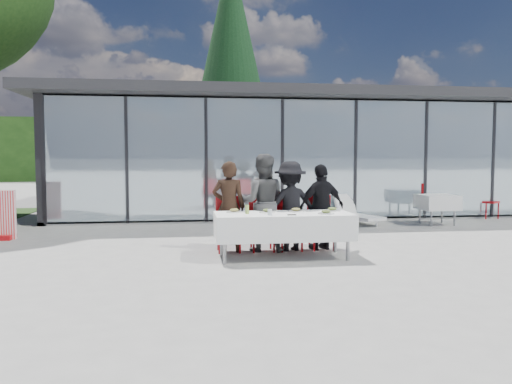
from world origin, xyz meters
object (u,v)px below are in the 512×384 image
diner_chair_b (262,220)px  plate_c (296,210)px  diner_chair_a (228,221)px  diner_b (262,203)px  plate_d (332,210)px  diner_c (290,206)px  plate_extra (326,212)px  spare_table_right (437,202)px  spare_chair_a (485,199)px  diner_d (322,207)px  conifer_tree (231,56)px  plate_b (267,211)px  plate_a (234,211)px  lounger (355,213)px  juice_bottle (247,209)px  dining_table (283,226)px  diner_a (229,207)px  diner_chair_d (320,219)px  diner_chair_c (289,220)px  folded_eyeglasses (292,215)px  spare_chair_b (422,199)px

diner_chair_b → plate_c: (0.50, -0.57, 0.24)m
diner_chair_a → diner_b: bearing=-8.2°
diner_b → plate_d: diner_b is taller
diner_c → plate_extra: diner_c is taller
spare_table_right → spare_chair_a: (1.98, 1.08, -0.02)m
diner_d → conifer_tree: 13.86m
plate_b → diner_c: bearing=47.5°
plate_a → lounger: 5.15m
juice_bottle → diner_c: bearing=38.9°
dining_table → plate_b: 0.36m
diner_chair_a → plate_a: diner_chair_a is taller
diner_a → conifer_tree: conifer_tree is taller
diner_c → diner_d: size_ratio=1.04×
plate_extra → conifer_tree: bearing=91.5°
diner_a → diner_chair_d: bearing=-168.5°
diner_c → plate_extra: bearing=107.1°
diner_chair_c → folded_eyeglasses: size_ratio=6.96×
juice_bottle → conifer_tree: conifer_tree is taller
diner_chair_b → plate_d: 1.29m
plate_c → spare_table_right: bearing=37.9°
diner_chair_c → diner_chair_d: 0.58m
diner_b → folded_eyeglasses: diner_b is taller
diner_a → diner_d: (1.69, 0.00, -0.03)m
plate_a → plate_b: size_ratio=1.00×
diner_d → plate_b: bearing=9.7°
spare_chair_b → lounger: size_ratio=0.67×
dining_table → spare_chair_a: bearing=35.2°
diner_d → spare_chair_a: size_ratio=1.59×
diner_a → diner_c: same height
diner_chair_c → spare_chair_a: bearing=31.6°
plate_extra → diner_chair_b: bearing=133.9°
diner_chair_d → spare_table_right: size_ratio=1.13×
juice_bottle → spare_chair_a: bearing=33.0°
plate_b → plate_extra: bearing=-18.9°
diner_d → folded_eyeglasses: 1.23m
diner_chair_b → diner_chair_c: size_ratio=1.00×
plate_b → spare_chair_b: bearing=42.5°
spare_table_right → diner_chair_c: bearing=-147.1°
diner_c → dining_table: bearing=60.6°
diner_chair_d → plate_extra: (-0.17, -0.96, 0.24)m
juice_bottle → diner_chair_a: bearing=107.3°
diner_chair_a → plate_c: (1.10, -0.57, 0.24)m
diner_c → plate_d: diner_c is taller
plate_d → plate_c: bearing=-176.9°
dining_table → diner_b: (-0.25, 0.66, 0.33)m
diner_chair_b → diner_c: bearing=-9.8°
spare_chair_b → diner_chair_d: bearing=-134.8°
diner_chair_a → conifer_tree: (1.16, 12.75, 5.45)m
diner_a → plate_extra: (1.52, -0.87, -0.03)m
diner_chair_b → diner_chair_c: 0.50m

